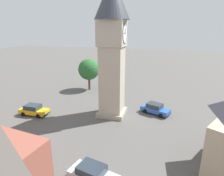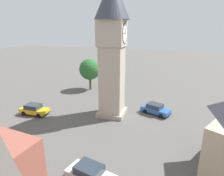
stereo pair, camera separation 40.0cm
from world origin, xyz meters
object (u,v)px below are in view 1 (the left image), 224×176
clock_tower (112,39)px  car_red_corner (155,109)px  tree (89,69)px  car_silver_kerb (93,175)px  pedestrian (106,98)px  car_blue_kerb (34,110)px

clock_tower → car_red_corner: (-1.95, 6.01, -9.84)m
tree → car_silver_kerb: bearing=23.0°
car_silver_kerb → car_red_corner: size_ratio=0.99×
pedestrian → tree: size_ratio=0.27×
car_silver_kerb → tree: tree is taller
car_red_corner → tree: tree is taller
car_silver_kerb → tree: bearing=-157.0°
car_silver_kerb → tree: 25.27m
clock_tower → tree: bearing=-142.9°
car_red_corner → tree: (-8.29, -13.75, 3.40)m
car_silver_kerb → car_red_corner: (-14.76, 3.95, 0.00)m
tree → pedestrian: bearing=40.8°
clock_tower → car_silver_kerb: bearing=9.1°
car_red_corner → clock_tower: bearing=-72.0°
car_red_corner → pedestrian: pedestrian is taller
car_blue_kerb → car_silver_kerb: same height
car_blue_kerb → car_silver_kerb: size_ratio=0.94×
car_blue_kerb → car_silver_kerb: bearing=53.4°
car_blue_kerb → pedestrian: (-6.96, 8.69, 0.25)m
tree → car_blue_kerb: bearing=-12.6°
pedestrian → tree: tree is taller
car_blue_kerb → car_red_corner: size_ratio=0.93×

